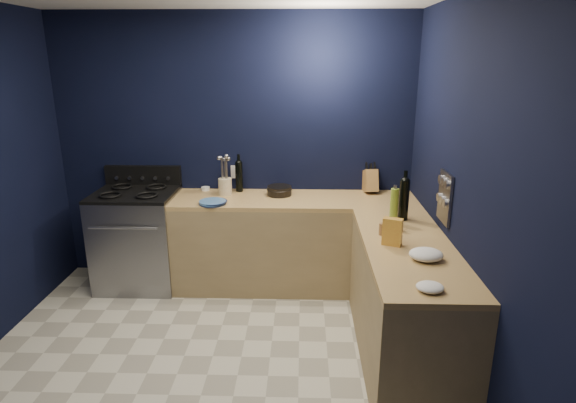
{
  "coord_description": "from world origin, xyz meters",
  "views": [
    {
      "loc": [
        0.67,
        -2.87,
        2.19
      ],
      "look_at": [
        0.55,
        1.0,
        1.0
      ],
      "focal_mm": 29.61,
      "sensor_mm": 36.0,
      "label": 1
    }
  ],
  "objects_px": {
    "knife_block": "(370,181)",
    "crouton_bag": "(392,232)",
    "plate_stack": "(213,202)",
    "gas_range": "(139,240)",
    "utensil_crock": "(225,187)"
  },
  "relations": [
    {
      "from": "knife_block",
      "to": "crouton_bag",
      "type": "height_order",
      "value": "knife_block"
    },
    {
      "from": "plate_stack",
      "to": "knife_block",
      "type": "relative_size",
      "value": 1.11
    },
    {
      "from": "knife_block",
      "to": "crouton_bag",
      "type": "relative_size",
      "value": 1.1
    },
    {
      "from": "gas_range",
      "to": "utensil_crock",
      "type": "bearing_deg",
      "value": 7.67
    },
    {
      "from": "plate_stack",
      "to": "crouton_bag",
      "type": "xyz_separation_m",
      "value": [
        1.45,
        -0.93,
        0.08
      ]
    },
    {
      "from": "crouton_bag",
      "to": "utensil_crock",
      "type": "bearing_deg",
      "value": 160.5
    },
    {
      "from": "utensil_crock",
      "to": "knife_block",
      "type": "xyz_separation_m",
      "value": [
        1.41,
        0.15,
        0.03
      ]
    },
    {
      "from": "gas_range",
      "to": "utensil_crock",
      "type": "xyz_separation_m",
      "value": [
        0.85,
        0.12,
        0.52
      ]
    },
    {
      "from": "utensil_crock",
      "to": "knife_block",
      "type": "bearing_deg",
      "value": 5.93
    },
    {
      "from": "plate_stack",
      "to": "knife_block",
      "type": "bearing_deg",
      "value": 17.07
    },
    {
      "from": "knife_block",
      "to": "utensil_crock",
      "type": "bearing_deg",
      "value": 179.87
    },
    {
      "from": "utensil_crock",
      "to": "crouton_bag",
      "type": "relative_size",
      "value": 0.82
    },
    {
      "from": "gas_range",
      "to": "knife_block",
      "type": "relative_size",
      "value": 4.2
    },
    {
      "from": "knife_block",
      "to": "crouton_bag",
      "type": "bearing_deg",
      "value": -97.21
    },
    {
      "from": "plate_stack",
      "to": "utensil_crock",
      "type": "distance_m",
      "value": 0.32
    }
  ]
}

